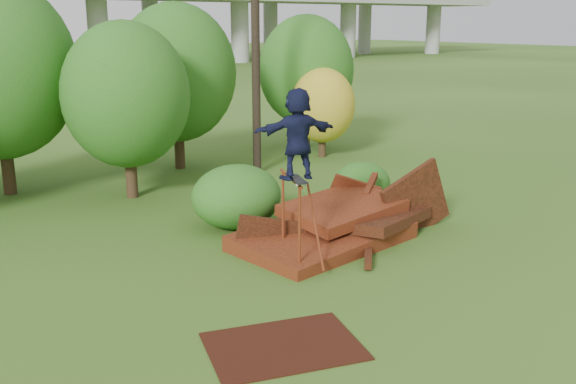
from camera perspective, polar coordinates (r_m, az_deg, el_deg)
ground at (r=12.98m, az=8.27°, el=-8.11°), size 240.00×240.00×0.00m
scrap_pile at (r=15.28m, az=4.72°, el=-2.98°), size 5.87×3.52×2.21m
grind_rail at (r=13.49m, az=0.25°, el=-1.39°), size 0.69×1.54×1.92m
skateboard at (r=12.84m, az=0.83°, el=1.14°), size 0.52×0.84×0.08m
skater at (r=12.65m, az=0.84°, el=5.21°), size 1.76×0.95×1.81m
flat_plate at (r=10.56m, az=-0.42°, el=-13.53°), size 2.82×2.38×0.03m
tree_2 at (r=18.98m, az=-14.20°, el=8.36°), size 3.62×3.62×5.10m
tree_3 at (r=22.58m, az=-9.91°, el=10.38°), size 4.10×4.10×5.70m
tree_4 at (r=24.38m, az=3.11°, el=7.69°), size 2.45×2.45×3.38m
tree_5 at (r=26.00m, az=1.63°, el=10.75°), size 3.79×3.79×5.32m
shrub_left at (r=16.10m, az=-4.60°, el=-0.39°), size 2.31×2.13×1.60m
shrub_right at (r=18.35m, az=6.57°, el=0.82°), size 1.68×1.54×1.19m
utility_pole at (r=21.49m, az=-2.91°, el=13.84°), size 1.40×0.28×9.12m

